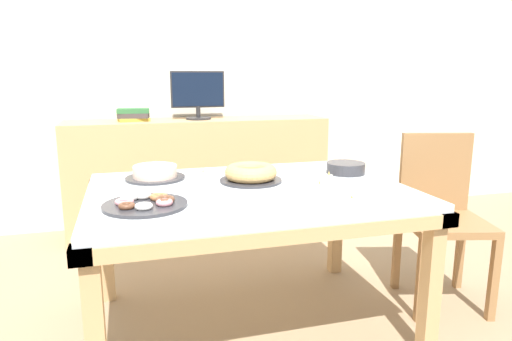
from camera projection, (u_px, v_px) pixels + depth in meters
ground_plane at (250, 324)px, 2.36m from camera, size 12.00×12.00×0.00m
wall_back at (192, 70)px, 3.84m from camera, size 8.00×0.10×2.60m
dining_table at (249, 204)px, 2.22m from camera, size 1.54×1.09×0.73m
chair at (441, 210)px, 2.54m from camera, size 0.51×0.51×0.94m
sideboard at (200, 175)px, 3.73m from camera, size 2.07×0.44×0.91m
computer_monitor at (198, 95)px, 3.60m from camera, size 0.42×0.20×0.38m
book_stack at (133, 115)px, 3.50m from camera, size 0.25×0.18×0.10m
cake_chocolate_round at (155, 173)px, 2.37m from camera, size 0.31×0.31×0.07m
cake_golden_bundt at (251, 174)px, 2.31m from camera, size 0.32×0.32×0.09m
pastry_platter at (145, 203)px, 1.88m from camera, size 0.35×0.35×0.04m
plate_stack at (346, 168)px, 2.51m from camera, size 0.21×0.21×0.06m
tealight_right_edge at (203, 173)px, 2.48m from camera, size 0.04×0.04×0.04m
tealight_centre at (320, 185)px, 2.21m from camera, size 0.04×0.04×0.04m
tealight_left_edge at (329, 176)px, 2.41m from camera, size 0.04×0.04×0.04m
tealight_near_front at (352, 199)px, 1.96m from camera, size 0.04×0.04×0.04m
tealight_near_cakes at (258, 166)px, 2.66m from camera, size 0.04×0.04×0.04m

